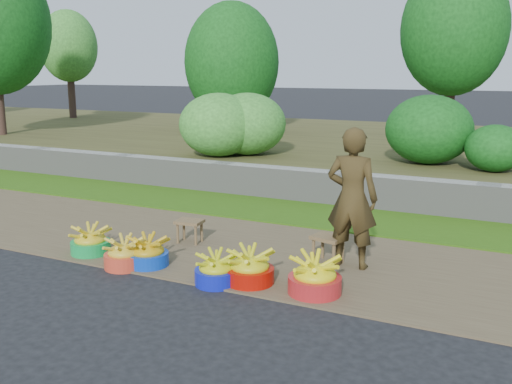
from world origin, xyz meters
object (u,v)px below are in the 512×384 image
at_px(basin_d, 216,270).
at_px(stool_right, 328,241).
at_px(stool_left, 190,225).
at_px(basin_a, 90,242).
at_px(basin_b, 124,254).
at_px(vendor_woman, 352,198).
at_px(basin_e, 250,269).
at_px(basin_f, 315,278).
at_px(basin_c, 148,253).

xyz_separation_m(basin_d, stool_right, (0.84, 1.11, 0.12)).
height_order(stool_left, stool_right, stool_right).
height_order(basin_a, basin_b, basin_a).
bearing_deg(stool_right, vendor_woman, -2.06).
distance_m(basin_d, basin_e, 0.35).
height_order(basin_a, basin_f, basin_f).
relative_size(stool_left, stool_right, 0.87).
bearing_deg(basin_b, stool_left, 80.71).
height_order(stool_right, vendor_woman, vendor_woman).
distance_m(basin_b, stool_left, 1.10).
distance_m(basin_a, vendor_woman, 3.16).
bearing_deg(stool_left, basin_c, -87.30).
bearing_deg(stool_right, basin_d, -127.04).
bearing_deg(stool_right, basin_b, -151.00).
distance_m(basin_a, basin_d, 1.86).
xyz_separation_m(basin_d, stool_left, (-1.01, 1.07, 0.10)).
xyz_separation_m(basin_a, basin_b, (0.66, -0.19, -0.00)).
relative_size(basin_b, stool_right, 1.11).
relative_size(basin_e, basin_f, 0.95).
height_order(basin_f, stool_left, basin_f).
bearing_deg(basin_f, basin_c, -178.50).
relative_size(basin_c, stool_left, 1.31).
height_order(basin_e, basin_f, basin_f).
bearing_deg(basin_f, vendor_woman, 85.10).
relative_size(basin_d, basin_e, 0.89).
height_order(basin_d, stool_right, basin_d).
xyz_separation_m(basin_b, basin_f, (2.21, 0.19, 0.03)).
xyz_separation_m(basin_b, stool_right, (2.02, 1.12, 0.12)).
bearing_deg(basin_c, basin_a, 176.58).
relative_size(basin_f, stool_right, 1.30).
bearing_deg(vendor_woman, stool_left, 0.35).
distance_m(basin_a, basin_c, 0.89).
bearing_deg(basin_d, basin_f, 9.76).
xyz_separation_m(basin_e, basin_f, (0.70, 0.03, 0.01)).
height_order(basin_d, basin_f, basin_f).
distance_m(basin_a, basin_e, 2.17).
bearing_deg(basin_b, basin_c, 31.39).
distance_m(basin_d, stool_left, 1.47).
relative_size(basin_c, vendor_woman, 0.30).
distance_m(basin_e, basin_f, 0.71).
xyz_separation_m(basin_c, stool_left, (-0.04, 0.95, 0.10)).
relative_size(basin_d, vendor_woman, 0.29).
distance_m(basin_a, basin_f, 2.87).
height_order(basin_b, stool_right, basin_b).
bearing_deg(basin_d, stool_left, 133.26).
relative_size(basin_d, basin_f, 0.84).
distance_m(basin_c, stool_left, 0.95).
relative_size(basin_d, stool_left, 1.26).
xyz_separation_m(basin_d, vendor_woman, (1.10, 1.10, 0.66)).
height_order(basin_c, stool_right, basin_c).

